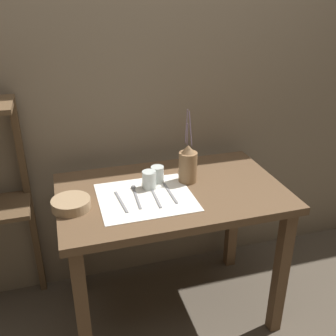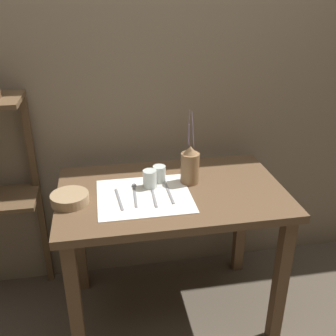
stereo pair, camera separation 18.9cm
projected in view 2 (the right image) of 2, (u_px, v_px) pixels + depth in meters
The scene contains 12 objects.
ground_plane at pixel (171, 309), 2.28m from camera, with size 12.00×12.00×0.00m, color brown.
stone_wall_back at pixel (156, 85), 2.17m from camera, with size 7.00×0.06×2.40m.
wooden_table at pixel (171, 211), 1.99m from camera, with size 1.11×0.69×0.79m.
linen_cloth at pixel (144, 196), 1.88m from camera, with size 0.45×0.40×0.00m.
pitcher_with_flowers at pixel (190, 166), 1.97m from camera, with size 0.09×0.09×0.39m.
wooden_bowl at pixel (70, 198), 1.82m from camera, with size 0.18×0.18×0.05m.
glass_tumbler_near at pixel (150, 179), 1.94m from camera, with size 0.07×0.07×0.09m.
glass_tumbler_far at pixel (159, 174), 2.00m from camera, with size 0.07×0.07×0.08m.
fork_inner at pixel (119, 199), 1.85m from camera, with size 0.03×0.21×0.00m.
spoon_inner at pixel (135, 190), 1.93m from camera, with size 0.03×0.22×0.02m.
knife_center at pixel (154, 196), 1.87m from camera, with size 0.02×0.21×0.00m.
fork_outer at pixel (169, 193), 1.90m from camera, with size 0.02×0.21×0.00m.
Camera 2 is at (-0.32, -1.68, 1.71)m, focal length 42.00 mm.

